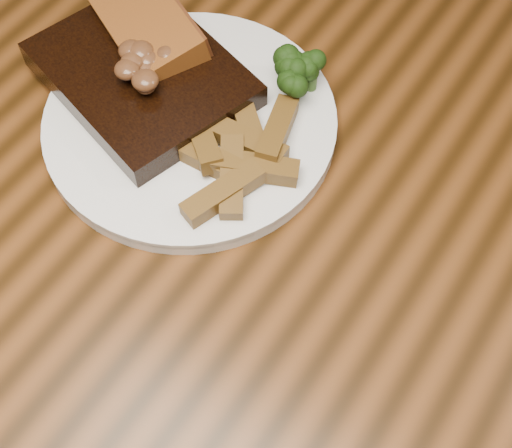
% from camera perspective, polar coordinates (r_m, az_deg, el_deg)
% --- Properties ---
extents(ground, '(4.50, 4.50, 0.00)m').
position_cam_1_polar(ground, '(1.31, -0.28, -17.27)').
color(ground, '#3B1D0D').
rests_on(ground, ground).
extents(dining_table, '(1.60, 0.90, 0.75)m').
position_cam_1_polar(dining_table, '(0.69, -0.51, -4.52)').
color(dining_table, '#552D11').
rests_on(dining_table, ground).
extents(plate, '(0.33, 0.33, 0.01)m').
position_cam_1_polar(plate, '(0.67, -5.25, 8.00)').
color(plate, white).
rests_on(plate, dining_table).
extents(steak, '(0.22, 0.19, 0.03)m').
position_cam_1_polar(steak, '(0.68, -9.10, 11.66)').
color(steak, black).
rests_on(steak, plate).
extents(steak_bone, '(0.15, 0.06, 0.02)m').
position_cam_1_polar(steak_bone, '(0.66, -12.58, 7.76)').
color(steak_bone, beige).
rests_on(steak_bone, plate).
extents(mushroom_pile, '(0.07, 0.07, 0.03)m').
position_cam_1_polar(mushroom_pile, '(0.66, -8.49, 12.84)').
color(mushroom_pile, '#53311A').
rests_on(mushroom_pile, steak).
extents(garlic_bread, '(0.14, 0.11, 0.03)m').
position_cam_1_polar(garlic_bread, '(0.71, -8.48, 14.15)').
color(garlic_bread, brown).
rests_on(garlic_bread, plate).
extents(potato_wedges, '(0.10, 0.10, 0.02)m').
position_cam_1_polar(potato_wedges, '(0.62, -0.92, 4.90)').
color(potato_wedges, brown).
rests_on(potato_wedges, plate).
extents(broccoli_cluster, '(0.06, 0.06, 0.04)m').
position_cam_1_polar(broccoli_cluster, '(0.67, 3.12, 11.61)').
color(broccoli_cluster, black).
rests_on(broccoli_cluster, plate).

